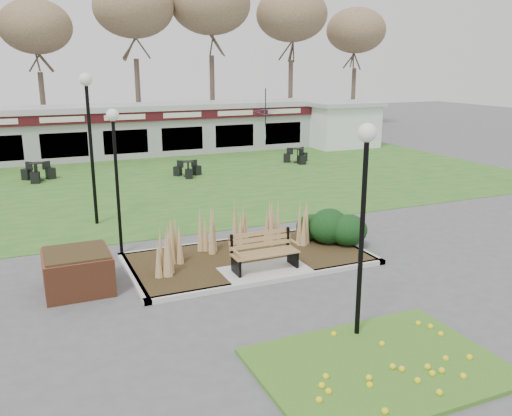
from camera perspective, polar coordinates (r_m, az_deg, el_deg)
name	(u,v)px	position (r m, az deg, el deg)	size (l,w,h in m)	color
ground	(268,276)	(13.60, 1.22, -7.19)	(100.00, 100.00, 0.00)	#515154
lawn	(155,183)	(24.56, -10.62, 2.65)	(34.00, 16.00, 0.02)	#286720
flower_bed	(379,364)	(10.02, 12.77, -15.76)	(4.20, 3.00, 0.16)	#35631C
planting_bed	(289,240)	(15.14, 3.47, -3.41)	(6.75, 3.40, 1.27)	black
park_bench	(264,251)	(13.61, 0.80, -4.54)	(1.70, 0.66, 0.93)	olive
brick_planter	(78,271)	(13.30, -18.27, -6.31)	(1.50, 1.50, 0.95)	brown
food_pavilion	(121,130)	(32.05, -14.06, 7.95)	(24.60, 3.40, 2.90)	#9C9B9E
service_hut	(342,124)	(35.12, 9.02, 8.74)	(4.40, 3.40, 2.83)	white
tree_backdrop	(92,14)	(39.92, -16.84, 18.97)	(47.24, 5.24, 10.36)	#47382B
lamp_post_near_left	(115,150)	(14.97, -14.64, 5.95)	(0.33, 0.33, 3.99)	black
lamp_post_near_right	(364,185)	(9.93, 11.34, 2.34)	(0.34, 0.34, 4.13)	black
lamp_post_mid_right	(89,116)	(18.04, -17.21, 9.25)	(0.40, 0.40, 4.86)	black
bistro_set_a	(38,175)	(26.40, -22.00, 3.28)	(1.49, 1.45, 0.81)	black
bistro_set_c	(188,171)	(25.61, -7.19, 3.85)	(1.32, 1.27, 0.71)	black
bistro_set_d	(297,158)	(29.11, 4.37, 5.29)	(1.43, 1.27, 0.76)	black
patio_umbrella	(265,124)	(32.56, 1.00, 8.84)	(2.76, 2.79, 2.64)	black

